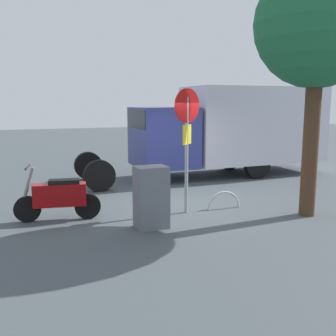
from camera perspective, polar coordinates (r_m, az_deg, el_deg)
ground_plane at (r=10.00m, az=3.18°, el=-4.98°), size 60.00×60.00×0.00m
box_truck_near at (r=13.68m, az=9.09°, el=5.90°), size 8.52×2.26×3.03m
motorcycle at (r=8.67m, az=-15.61°, el=-4.05°), size 1.80×0.61×1.20m
stop_sign at (r=8.74m, az=2.78°, el=5.38°), size 0.71×0.33×2.82m
street_tree at (r=9.19m, az=21.05°, el=18.78°), size 2.66×2.66×5.45m
utility_cabinet at (r=7.85m, az=-2.47°, el=-4.29°), size 0.66×0.50×1.26m
bike_rack_hoop at (r=9.49m, az=8.14°, el=-5.85°), size 0.85×0.09×0.85m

